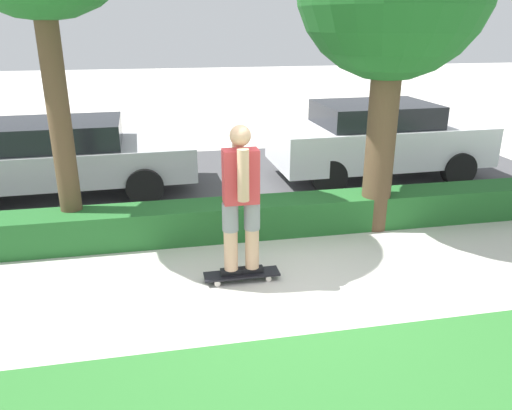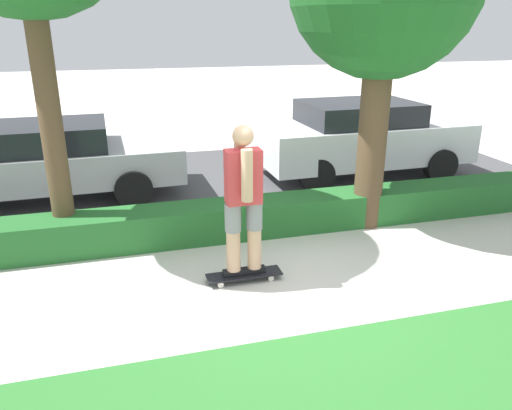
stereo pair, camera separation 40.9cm
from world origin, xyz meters
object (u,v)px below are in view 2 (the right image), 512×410
(skateboard, at_px, (244,275))
(parked_car_front, at_px, (42,160))
(parked_car_middle, at_px, (362,137))
(skater_person, at_px, (243,198))

(skateboard, relative_size, parked_car_front, 0.19)
(parked_car_front, distance_m, parked_car_middle, 5.93)
(skater_person, distance_m, parked_car_middle, 4.97)
(skateboard, distance_m, parked_car_front, 4.61)
(parked_car_middle, bearing_deg, skateboard, -133.70)
(skater_person, bearing_deg, skateboard, 146.31)
(skater_person, xyz_separation_m, parked_car_middle, (3.33, 3.68, -0.26))
(skateboard, height_order, parked_car_middle, parked_car_middle)
(skateboard, xyz_separation_m, parked_car_middle, (3.33, 3.68, 0.71))
(skateboard, distance_m, parked_car_middle, 5.01)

